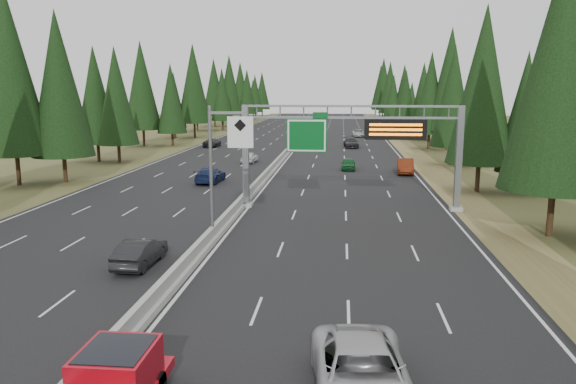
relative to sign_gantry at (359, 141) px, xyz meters
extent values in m
cube|color=black|center=(-8.92, 45.12, -5.23)|extent=(32.00, 260.00, 0.08)
cube|color=olive|center=(8.88, 45.12, -5.24)|extent=(3.60, 260.00, 0.06)
cube|color=#454922|center=(-26.72, 45.12, -5.24)|extent=(3.60, 260.00, 0.06)
cube|color=gray|center=(-8.92, 45.12, -5.04)|extent=(0.70, 260.00, 0.30)
cube|color=gray|center=(-8.92, 45.12, -4.64)|extent=(0.30, 260.00, 0.60)
cube|color=slate|center=(-8.57, 0.12, -1.29)|extent=(0.45, 0.45, 7.80)
cube|color=gray|center=(-8.57, 0.12, -5.04)|extent=(0.90, 0.90, 0.30)
cube|color=slate|center=(7.28, 0.12, -1.29)|extent=(0.45, 0.45, 7.80)
cube|color=gray|center=(7.28, 0.12, -5.04)|extent=(0.90, 0.90, 0.30)
cube|color=slate|center=(-0.64, 0.12, 2.53)|extent=(15.85, 0.35, 0.16)
cube|color=slate|center=(-0.64, 0.12, 1.69)|extent=(15.85, 0.35, 0.16)
cube|color=#054C19|center=(-3.92, -0.13, 0.36)|extent=(3.00, 0.10, 2.50)
cube|color=silver|center=(-3.92, -0.19, 0.36)|extent=(2.85, 0.02, 2.35)
cube|color=#054C19|center=(-2.92, -0.13, 1.86)|extent=(1.10, 0.10, 0.45)
cube|color=black|center=(2.58, -0.18, 0.86)|extent=(4.50, 0.40, 1.50)
cube|color=orange|center=(2.58, -0.40, 1.21)|extent=(3.80, 0.02, 0.18)
cube|color=orange|center=(2.58, -0.40, 0.86)|extent=(3.80, 0.02, 0.18)
cube|color=orange|center=(2.58, -0.40, 0.51)|extent=(3.80, 0.02, 0.18)
cylinder|color=slate|center=(-8.92, -9.88, -1.19)|extent=(0.20, 0.20, 8.00)
cube|color=gray|center=(-8.92, -9.88, -5.09)|extent=(0.50, 0.50, 0.20)
cube|color=slate|center=(-7.92, -9.88, 2.41)|extent=(2.00, 0.15, 0.15)
cube|color=silver|center=(-7.12, -10.00, 1.31)|extent=(1.50, 0.06, 1.80)
cylinder|color=black|center=(11.65, -6.56, -3.78)|extent=(0.40, 0.40, 2.97)
cone|color=black|center=(11.65, -6.56, 5.49)|extent=(6.68, 6.68, 15.58)
cylinder|color=black|center=(10.80, 8.84, -3.97)|extent=(0.40, 0.40, 2.60)
cone|color=black|center=(10.80, 8.84, 4.15)|extent=(5.84, 5.84, 13.63)
cylinder|color=black|center=(14.23, 8.13, -4.29)|extent=(0.40, 0.40, 1.96)
cone|color=black|center=(14.23, 8.13, 1.85)|extent=(4.42, 4.42, 10.30)
cylinder|color=black|center=(11.83, 27.28, -4.13)|extent=(0.40, 0.40, 2.28)
cone|color=black|center=(11.83, 27.28, 2.99)|extent=(5.12, 5.12, 11.95)
cylinder|color=black|center=(14.44, 26.28, -4.37)|extent=(0.40, 0.40, 1.80)
cone|color=black|center=(14.44, 26.28, 1.25)|extent=(4.05, 4.05, 9.44)
cylinder|color=black|center=(12.02, 46.24, -4.09)|extent=(0.40, 0.40, 2.36)
cone|color=black|center=(12.02, 46.24, 3.28)|extent=(5.31, 5.31, 12.38)
cylinder|color=black|center=(14.65, 45.31, -3.81)|extent=(0.40, 0.40, 2.91)
cone|color=black|center=(14.65, 45.31, 5.28)|extent=(6.55, 6.55, 15.28)
cylinder|color=black|center=(10.21, 63.74, -4.26)|extent=(0.40, 0.40, 2.02)
cone|color=black|center=(10.21, 63.74, 2.07)|extent=(4.55, 4.55, 10.62)
cylinder|color=black|center=(14.37, 61.46, -4.13)|extent=(0.40, 0.40, 2.27)
cone|color=black|center=(14.37, 61.46, 2.96)|extent=(5.11, 5.11, 11.92)
cylinder|color=black|center=(11.58, 79.62, -4.25)|extent=(0.40, 0.40, 2.04)
cone|color=black|center=(11.58, 79.62, 2.13)|extent=(4.59, 4.59, 10.72)
cylinder|color=black|center=(15.85, 81.86, -4.08)|extent=(0.40, 0.40, 2.38)
cone|color=black|center=(15.85, 81.86, 3.37)|extent=(5.36, 5.36, 12.51)
cylinder|color=black|center=(10.99, 100.05, -4.26)|extent=(0.40, 0.40, 2.02)
cone|color=black|center=(10.99, 100.05, 2.04)|extent=(4.54, 4.54, 10.59)
cylinder|color=black|center=(15.63, 100.21, -4.38)|extent=(0.40, 0.40, 1.77)
cone|color=black|center=(15.63, 100.21, 1.14)|extent=(3.98, 3.98, 9.29)
cylinder|color=black|center=(11.66, 117.39, -3.92)|extent=(0.40, 0.40, 2.70)
cone|color=black|center=(11.66, 117.39, 4.51)|extent=(6.07, 6.07, 14.16)
cylinder|color=black|center=(15.48, 116.89, -3.99)|extent=(0.40, 0.40, 2.56)
cone|color=black|center=(15.48, 116.89, 4.02)|extent=(5.76, 5.76, 13.45)
cylinder|color=black|center=(11.06, 134.87, -3.77)|extent=(0.40, 0.40, 3.00)
cone|color=black|center=(11.06, 134.87, 5.59)|extent=(6.74, 6.74, 15.73)
cylinder|color=black|center=(14.27, 135.37, -4.16)|extent=(0.40, 0.40, 2.21)
cone|color=black|center=(14.27, 135.37, 2.75)|extent=(4.98, 4.98, 11.61)
cylinder|color=black|center=(11.45, 153.07, -3.87)|extent=(0.40, 0.40, 2.80)
cone|color=black|center=(11.45, 153.07, 4.87)|extent=(6.29, 6.29, 14.68)
cylinder|color=black|center=(15.07, 153.86, -4.35)|extent=(0.40, 0.40, 1.84)
cone|color=black|center=(15.07, 153.86, 1.39)|extent=(4.13, 4.13, 9.65)
cylinder|color=black|center=(-28.24, 10.16, -3.95)|extent=(0.40, 0.40, 2.64)
cone|color=black|center=(-28.24, 10.16, 4.29)|extent=(5.94, 5.94, 13.85)
cylinder|color=black|center=(-31.97, 8.36, -3.79)|extent=(0.40, 0.40, 2.96)
cone|color=black|center=(-31.97, 8.36, 5.44)|extent=(6.65, 6.65, 15.51)
cylinder|color=black|center=(-29.03, 25.67, -4.13)|extent=(0.40, 0.40, 2.29)
cone|color=black|center=(-29.03, 25.67, 3.02)|extent=(5.14, 5.14, 12.00)
cylinder|color=black|center=(-32.06, 26.48, -4.11)|extent=(0.40, 0.40, 2.31)
cone|color=black|center=(-32.06, 26.48, 3.10)|extent=(5.19, 5.19, 12.12)
cylinder|color=black|center=(-28.68, 47.03, -4.21)|extent=(0.40, 0.40, 2.12)
cone|color=black|center=(-28.68, 47.03, 2.42)|extent=(4.77, 4.77, 11.13)
cylinder|color=black|center=(-33.41, 46.86, -3.93)|extent=(0.40, 0.40, 2.68)
cone|color=black|center=(-33.41, 46.86, 4.44)|extent=(6.02, 6.02, 14.05)
cylinder|color=black|center=(-29.29, 63.27, -3.86)|extent=(0.40, 0.40, 2.81)
cone|color=black|center=(-29.29, 63.27, 4.92)|extent=(6.32, 6.32, 14.75)
cylinder|color=black|center=(-32.68, 61.77, -4.28)|extent=(0.40, 0.40, 1.97)
cone|color=black|center=(-32.68, 61.77, 1.89)|extent=(4.44, 4.44, 10.37)
cylinder|color=black|center=(-28.00, 82.72, -4.16)|extent=(0.40, 0.40, 2.22)
cone|color=black|center=(-28.00, 82.72, 2.76)|extent=(4.98, 4.98, 11.63)
cylinder|color=black|center=(-33.63, 82.03, -4.17)|extent=(0.40, 0.40, 2.20)
cone|color=black|center=(-33.63, 82.03, 2.71)|extent=(4.96, 4.96, 11.56)
cylinder|color=black|center=(-29.45, 98.43, -3.86)|extent=(0.40, 0.40, 2.82)
cone|color=black|center=(-29.45, 98.43, 4.95)|extent=(6.34, 6.34, 14.80)
cylinder|color=black|center=(-33.00, 96.77, -3.94)|extent=(0.40, 0.40, 2.66)
cone|color=black|center=(-33.00, 96.77, 4.38)|extent=(5.99, 5.99, 13.97)
cylinder|color=black|center=(-27.99, 115.99, -4.09)|extent=(0.40, 0.40, 2.36)
cone|color=black|center=(-27.99, 115.99, 3.29)|extent=(5.31, 5.31, 12.40)
cylinder|color=black|center=(-32.53, 116.00, -4.20)|extent=(0.40, 0.40, 2.14)
cone|color=black|center=(-32.53, 116.00, 2.48)|extent=(4.81, 4.81, 11.22)
cylinder|color=black|center=(-28.41, 133.29, -4.16)|extent=(0.40, 0.40, 2.22)
cone|color=black|center=(-28.41, 133.29, 2.77)|extent=(4.99, 4.99, 11.65)
cylinder|color=black|center=(-33.46, 135.83, -3.85)|extent=(0.40, 0.40, 2.84)
cone|color=black|center=(-33.46, 135.83, 5.02)|extent=(6.39, 6.39, 14.90)
cylinder|color=black|center=(-28.99, 152.87, -4.05)|extent=(0.40, 0.40, 2.43)
cone|color=black|center=(-28.99, 152.87, 3.54)|extent=(5.47, 5.47, 12.76)
cylinder|color=black|center=(-32.15, 152.92, -4.26)|extent=(0.40, 0.40, 2.02)
cone|color=black|center=(-32.15, 152.92, 2.06)|extent=(4.55, 4.55, 10.62)
imported|color=#B9B8BD|center=(-0.61, -26.88, -4.35)|extent=(3.29, 6.26, 1.68)
cylinder|color=black|center=(-8.29, -27.23, -4.78)|extent=(0.31, 0.82, 0.82)
cube|color=#B40B19|center=(-7.42, -27.96, -3.90)|extent=(1.96, 2.26, 1.13)
cube|color=black|center=(-7.42, -27.96, -3.59)|extent=(1.75, 1.96, 0.57)
imported|color=#135626|center=(-0.51, 21.57, -4.54)|extent=(1.58, 3.84, 1.31)
imported|color=maroon|center=(5.58, 19.07, -4.40)|extent=(2.01, 4.91, 1.58)
imported|color=black|center=(0.17, 46.58, -4.44)|extent=(2.50, 5.29, 1.49)
imported|color=#B5B5B5|center=(1.90, 67.28, -4.50)|extent=(2.39, 5.02, 1.38)
imported|color=black|center=(-7.42, 83.43, -4.55)|extent=(1.70, 3.83, 1.28)
imported|color=black|center=(-11.50, -15.00, -4.48)|extent=(1.63, 4.32, 1.41)
imported|color=#15224C|center=(-14.03, 11.23, -4.45)|extent=(2.31, 5.20, 1.48)
imported|color=silver|center=(-12.65, 26.54, -4.51)|extent=(1.91, 4.08, 1.35)
imported|color=black|center=(-21.81, 45.58, -4.53)|extent=(2.24, 4.77, 1.32)
camera|label=1|loc=(-1.31, -41.86, 3.70)|focal=35.00mm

